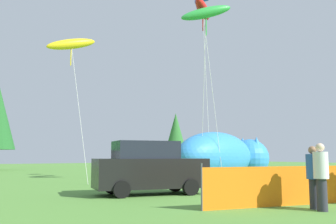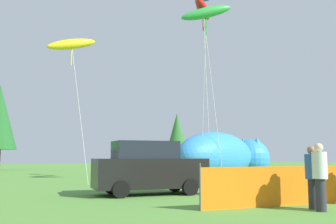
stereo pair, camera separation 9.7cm
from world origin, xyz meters
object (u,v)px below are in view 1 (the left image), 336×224
object	(u,v)px
kite_yellow_hero	(71,44)
spectator_in_blue_shirt	(313,175)
kite_green_fish	(206,13)
kite_blue_box	(202,2)
kite_red_lizard	(203,10)
parked_car	(149,168)
inflatable_cat	(224,158)
spectator_in_grey_shirt	(321,174)

from	to	relation	value
kite_yellow_hero	spectator_in_blue_shirt	bearing A→B (deg)	-81.31
kite_green_fish	kite_yellow_hero	bearing A→B (deg)	136.28
kite_blue_box	kite_green_fish	size ratio (longest dim) A/B	1.15
kite_green_fish	kite_red_lizard	size ratio (longest dim) A/B	0.98
spectator_in_blue_shirt	parked_car	bearing A→B (deg)	107.05
inflatable_cat	kite_green_fish	bearing A→B (deg)	-162.89
inflatable_cat	parked_car	bearing A→B (deg)	-166.16
spectator_in_blue_shirt	spectator_in_grey_shirt	distance (m)	0.39
spectator_in_grey_shirt	kite_green_fish	size ratio (longest dim) A/B	0.18
inflatable_cat	kite_green_fish	xyz separation A→B (m)	(-2.91, -1.91, 8.08)
spectator_in_grey_shirt	kite_blue_box	xyz separation A→B (m)	(5.28, 11.47, 10.20)
spectator_in_grey_shirt	kite_green_fish	world-z (taller)	kite_green_fish
inflatable_cat	kite_blue_box	bearing A→B (deg)	150.76
spectator_in_grey_shirt	kite_red_lizard	world-z (taller)	kite_red_lizard
kite_red_lizard	spectator_in_grey_shirt	bearing A→B (deg)	-112.46
kite_green_fish	spectator_in_blue_shirt	bearing A→B (deg)	-111.84
inflatable_cat	spectator_in_grey_shirt	world-z (taller)	inflatable_cat
kite_green_fish	kite_yellow_hero	size ratio (longest dim) A/B	1.16
kite_blue_box	kite_red_lizard	world-z (taller)	kite_blue_box
kite_yellow_hero	parked_car	bearing A→B (deg)	-87.54
kite_blue_box	parked_car	bearing A→B (deg)	-143.69
parked_car	spectator_in_grey_shirt	xyz separation A→B (m)	(1.68, -6.35, -0.00)
kite_blue_box	kite_yellow_hero	distance (m)	8.63
kite_blue_box	inflatable_cat	bearing A→B (deg)	-13.07
spectator_in_grey_shirt	kite_green_fish	xyz separation A→B (m)	(3.72, 9.24, 8.41)
inflatable_cat	spectator_in_grey_shirt	xyz separation A→B (m)	(-6.64, -11.16, -0.33)
kite_blue_box	kite_yellow_hero	size ratio (longest dim) A/B	1.34
spectator_in_blue_shirt	kite_blue_box	size ratio (longest dim) A/B	0.15
inflatable_cat	spectator_in_blue_shirt	size ratio (longest dim) A/B	5.13
kite_blue_box	kite_green_fish	world-z (taller)	kite_blue_box
kite_blue_box	spectator_in_blue_shirt	bearing A→B (deg)	-114.74
inflatable_cat	spectator_in_blue_shirt	bearing A→B (deg)	-137.11
kite_yellow_hero	kite_blue_box	bearing A→B (deg)	-24.16
parked_car	kite_green_fish	size ratio (longest dim) A/B	0.45
kite_green_fish	kite_red_lizard	distance (m)	1.07
inflatable_cat	kite_red_lizard	bearing A→B (deg)	-172.14
spectator_in_blue_shirt	kite_green_fish	world-z (taller)	kite_green_fish
parked_car	spectator_in_grey_shirt	world-z (taller)	parked_car
inflatable_cat	kite_blue_box	xyz separation A→B (m)	(-1.35, 0.31, 9.87)
spectator_in_blue_shirt	spectator_in_grey_shirt	bearing A→B (deg)	-114.36
inflatable_cat	kite_yellow_hero	size ratio (longest dim) A/B	1.04
kite_blue_box	kite_red_lizard	distance (m)	2.19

